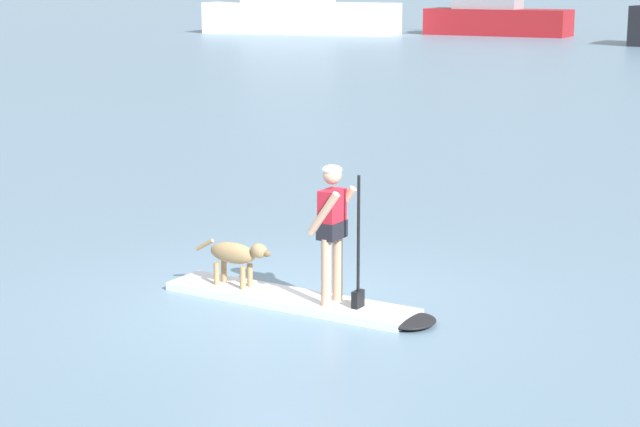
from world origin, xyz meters
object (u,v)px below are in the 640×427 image
object	(u,v)px
person_paddler	(333,224)
moored_boat_far_port	(495,13)
moored_boat_center	(298,8)
paddleboard	(306,302)
dog	(236,255)

from	to	relation	value
person_paddler	moored_boat_far_port	xyz separation A→B (m)	(-11.07, 58.01, 0.34)
person_paddler	moored_boat_center	size ratio (longest dim) A/B	0.13
moored_boat_far_port	person_paddler	bearing A→B (deg)	-79.20
paddleboard	person_paddler	world-z (taller)	person_paddler
person_paddler	dog	xyz separation A→B (m)	(-1.36, 0.24, -0.55)
moored_boat_center	moored_boat_far_port	xyz separation A→B (m)	(12.33, 2.72, -0.24)
paddleboard	moored_boat_far_port	distance (m)	58.94
moored_boat_center	paddleboard	bearing A→B (deg)	-67.37
moored_boat_center	moored_boat_far_port	world-z (taller)	moored_boat_far_port
dog	person_paddler	bearing A→B (deg)	-9.82
paddleboard	person_paddler	bearing A→B (deg)	-9.82
paddleboard	moored_boat_far_port	world-z (taller)	moored_boat_far_port
paddleboard	dog	size ratio (longest dim) A/B	3.21
person_paddler	moored_boat_center	world-z (taller)	moored_boat_center
moored_boat_center	dog	bearing A→B (deg)	-68.19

